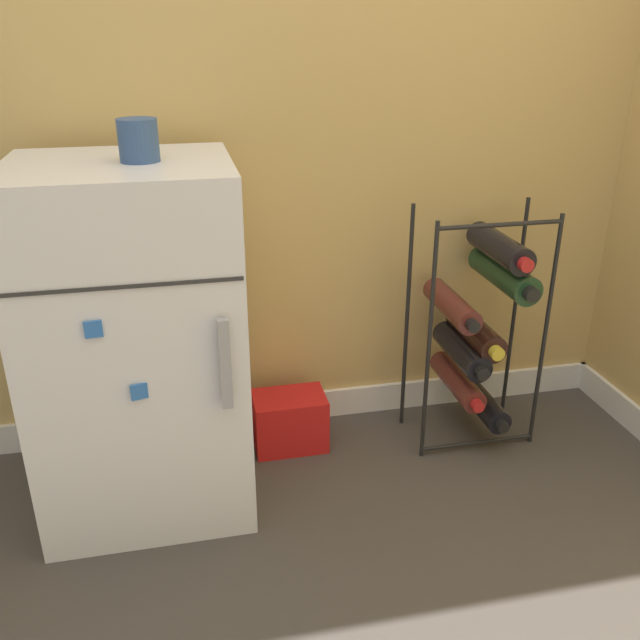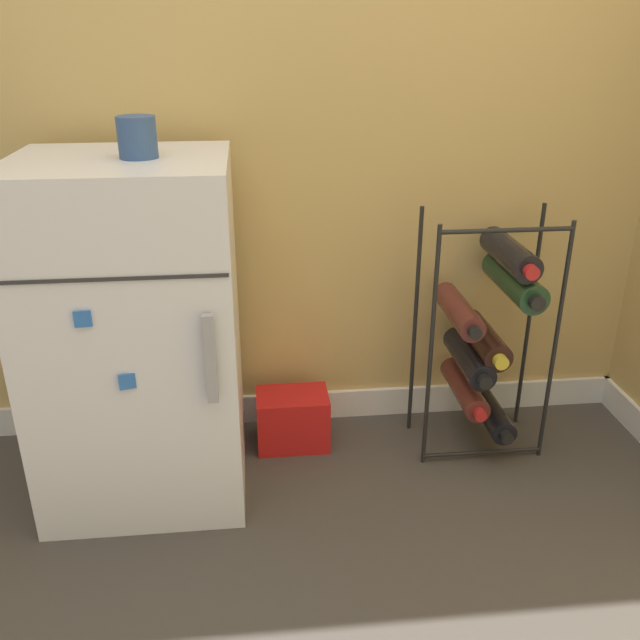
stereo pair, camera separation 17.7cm
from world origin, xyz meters
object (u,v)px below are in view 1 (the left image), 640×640
Objects in this scene: wine_rack at (478,325)px; fridge_top_cup at (138,140)px; soda_box at (290,421)px; mini_fridge at (138,344)px.

fridge_top_cup is at bearing -173.59° from wine_rack.
wine_rack is at bearing -5.06° from soda_box.
mini_fridge reaches higher than soda_box.
fridge_top_cup reaches higher than wine_rack.
fridge_top_cup is (-0.34, -0.15, 0.84)m from soda_box.
wine_rack reaches higher than soda_box.
mini_fridge is 0.55m from soda_box.
fridge_top_cup is (-0.88, -0.10, 0.56)m from wine_rack.
wine_rack is (0.93, 0.09, -0.08)m from mini_fridge.
wine_rack is at bearing 6.41° from fridge_top_cup.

